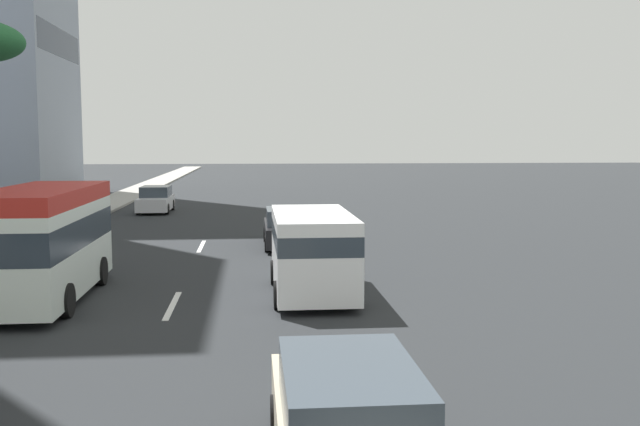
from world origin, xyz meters
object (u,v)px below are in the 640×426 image
at_px(car_lead, 156,200).
at_px(van_second, 312,248).
at_px(car_third, 287,228).
at_px(minibus_sixth, 43,239).

xyz_separation_m(car_lead, van_second, (-23.70, -7.46, 0.58)).
bearing_deg(car_lead, van_second, 17.47).
relative_size(car_lead, car_third, 0.94).
distance_m(car_third, minibus_sixth, 11.53).
bearing_deg(van_second, car_third, 1.66).
relative_size(van_second, minibus_sixth, 0.77).
xyz_separation_m(car_lead, car_third, (-14.59, -7.20, 0.00)).
xyz_separation_m(car_lead, minibus_sixth, (-23.74, -0.24, 0.92)).
relative_size(car_third, minibus_sixth, 0.68).
distance_m(van_second, car_third, 9.14).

